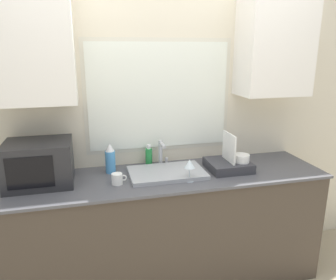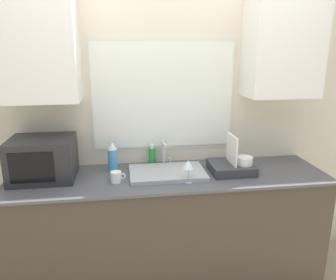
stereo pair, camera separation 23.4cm
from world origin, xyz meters
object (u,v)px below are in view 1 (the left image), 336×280
(soap_bottle, at_px, (149,156))
(wine_glass, at_px, (190,165))
(mug_near_sink, at_px, (117,179))
(spray_bottle, at_px, (110,159))
(dish_rack, at_px, (230,163))
(faucet, at_px, (162,152))
(microwave, at_px, (39,163))

(soap_bottle, distance_m, wine_glass, 0.45)
(mug_near_sink, xyz_separation_m, wine_glass, (0.50, -0.07, 0.08))
(spray_bottle, distance_m, wine_glass, 0.61)
(mug_near_sink, bearing_deg, spray_bottle, 96.53)
(spray_bottle, height_order, wine_glass, spray_bottle)
(dish_rack, relative_size, mug_near_sink, 2.98)
(faucet, relative_size, wine_glass, 1.29)
(faucet, xyz_separation_m, wine_glass, (0.12, -0.35, 0.00))
(microwave, relative_size, mug_near_sink, 4.17)
(soap_bottle, bearing_deg, spray_bottle, -165.16)
(wine_glass, bearing_deg, spray_bottle, 150.18)
(dish_rack, height_order, soap_bottle, dish_rack)
(dish_rack, xyz_separation_m, mug_near_sink, (-0.88, -0.07, -0.01))
(faucet, height_order, soap_bottle, faucet)
(wine_glass, bearing_deg, soap_bottle, 119.51)
(wine_glass, bearing_deg, faucet, 109.33)
(microwave, bearing_deg, wine_glass, -11.73)
(soap_bottle, relative_size, mug_near_sink, 1.64)
(microwave, xyz_separation_m, mug_near_sink, (0.52, -0.14, -0.11))
(soap_bottle, height_order, wine_glass, soap_bottle)
(faucet, xyz_separation_m, spray_bottle, (-0.41, -0.04, -0.01))
(spray_bottle, relative_size, soap_bottle, 1.32)
(faucet, relative_size, dish_rack, 0.65)
(soap_bottle, xyz_separation_m, wine_glass, (0.22, -0.39, 0.05))
(faucet, bearing_deg, wine_glass, -70.67)
(soap_bottle, bearing_deg, dish_rack, -22.54)
(soap_bottle, bearing_deg, wine_glass, -60.49)
(microwave, bearing_deg, spray_bottle, 10.63)
(spray_bottle, bearing_deg, soap_bottle, 14.84)
(dish_rack, height_order, wine_glass, dish_rack)
(soap_bottle, bearing_deg, mug_near_sink, -131.76)
(microwave, distance_m, dish_rack, 1.40)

